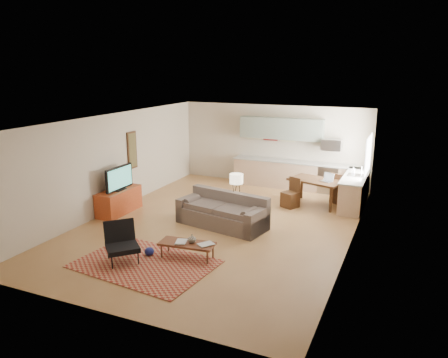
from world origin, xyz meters
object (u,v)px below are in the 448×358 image
at_px(coffee_table, 187,250).
at_px(dining_table, 316,192).
at_px(armchair, 122,244).
at_px(tv_credenza, 119,201).
at_px(sofa, 222,210).
at_px(console_table, 236,208).

bearing_deg(coffee_table, dining_table, 64.85).
xyz_separation_m(coffee_table, armchair, (-1.13, -0.71, 0.24)).
xyz_separation_m(armchair, tv_credenza, (-2.02, 2.59, -0.09)).
bearing_deg(sofa, dining_table, 67.46).
xyz_separation_m(console_table, dining_table, (1.60, 2.23, 0.02)).
xyz_separation_m(armchair, dining_table, (2.82, 5.46, -0.04)).
height_order(coffee_table, dining_table, dining_table).
height_order(sofa, dining_table, sofa).
relative_size(sofa, armchair, 2.85).
height_order(sofa, coffee_table, sofa).
distance_m(coffee_table, console_table, 2.53).
bearing_deg(dining_table, armchair, -100.05).
relative_size(tv_credenza, dining_table, 0.95).
xyz_separation_m(tv_credenza, dining_table, (4.84, 2.87, 0.05)).
xyz_separation_m(sofa, coffee_table, (0.11, -2.05, -0.24)).
bearing_deg(armchair, console_table, 23.12).
distance_m(armchair, console_table, 3.45).
distance_m(tv_credenza, dining_table, 5.63).
bearing_deg(tv_credenza, dining_table, 30.71).
relative_size(armchair, console_table, 1.16).
bearing_deg(dining_table, console_table, -108.45).
distance_m(armchair, tv_credenza, 3.29).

